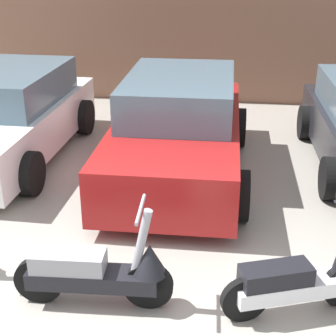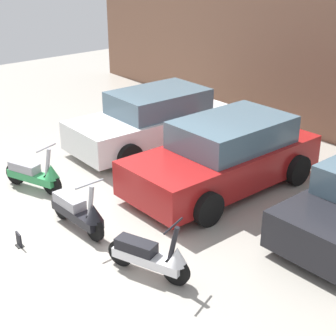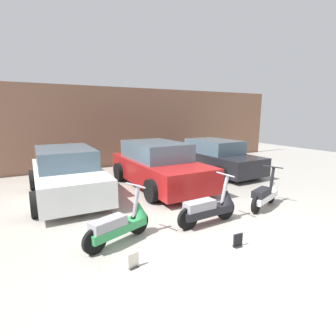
% 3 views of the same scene
% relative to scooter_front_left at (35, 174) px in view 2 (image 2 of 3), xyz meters
% --- Properties ---
extents(ground_plane, '(28.00, 28.00, 0.00)m').
position_rel_scooter_front_left_xyz_m(ground_plane, '(1.99, -0.66, -0.38)').
color(ground_plane, '#9E998E').
extents(wall_back, '(19.60, 0.12, 3.62)m').
position_rel_scooter_front_left_xyz_m(wall_back, '(1.99, 7.28, 1.43)').
color(wall_back, '#845B47').
rests_on(wall_back, ground_plane).
extents(scooter_front_left, '(1.48, 0.77, 1.07)m').
position_rel_scooter_front_left_xyz_m(scooter_front_left, '(0.00, 0.00, 0.00)').
color(scooter_front_left, black).
rests_on(scooter_front_left, ground_plane).
extents(scooter_front_right, '(1.59, 0.57, 1.11)m').
position_rel_scooter_front_left_xyz_m(scooter_front_right, '(2.05, -0.16, 0.01)').
color(scooter_front_right, black).
rests_on(scooter_front_right, ground_plane).
extents(scooter_front_center, '(1.44, 0.75, 1.05)m').
position_rel_scooter_front_left_xyz_m(scooter_front_center, '(4.01, -0.03, -0.01)').
color(scooter_front_center, black).
rests_on(scooter_front_center, ground_plane).
extents(car_rear_left, '(2.14, 4.29, 1.44)m').
position_rel_scooter_front_left_xyz_m(car_rear_left, '(-0.42, 3.55, 0.31)').
color(car_rear_left, white).
rests_on(car_rear_left, ground_plane).
extents(car_rear_center, '(2.15, 4.41, 1.50)m').
position_rel_scooter_front_left_xyz_m(car_rear_center, '(2.47, 3.22, 0.34)').
color(car_rear_center, maroon).
rests_on(car_rear_center, ground_plane).
extents(placard_near_right_scooter, '(0.20, 0.13, 0.26)m').
position_rel_scooter_front_left_xyz_m(placard_near_right_scooter, '(1.84, -1.27, -0.27)').
color(placard_near_right_scooter, black).
rests_on(placard_near_right_scooter, ground_plane).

